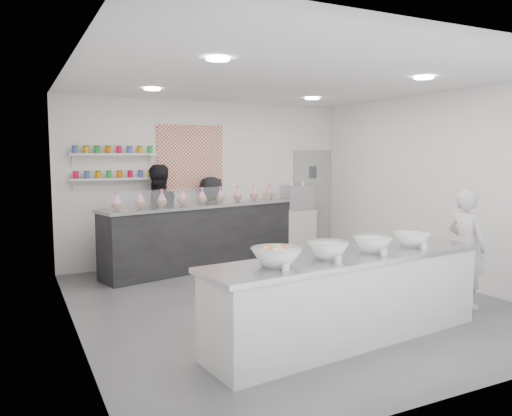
% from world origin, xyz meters
% --- Properties ---
extents(floor, '(6.00, 6.00, 0.00)m').
position_xyz_m(floor, '(0.00, 0.00, 0.00)').
color(floor, '#515156').
rests_on(floor, ground).
extents(ceiling, '(6.00, 6.00, 0.00)m').
position_xyz_m(ceiling, '(0.00, 0.00, 3.00)').
color(ceiling, white).
rests_on(ceiling, floor).
extents(back_wall, '(5.50, 0.00, 5.50)m').
position_xyz_m(back_wall, '(0.00, 3.00, 1.50)').
color(back_wall, white).
rests_on(back_wall, floor).
extents(left_wall, '(0.00, 6.00, 6.00)m').
position_xyz_m(left_wall, '(-2.75, 0.00, 1.50)').
color(left_wall, white).
rests_on(left_wall, floor).
extents(right_wall, '(0.00, 6.00, 6.00)m').
position_xyz_m(right_wall, '(2.75, 0.00, 1.50)').
color(right_wall, white).
rests_on(right_wall, floor).
extents(back_door, '(0.88, 0.04, 2.10)m').
position_xyz_m(back_door, '(2.30, 2.97, 1.05)').
color(back_door, '#989896').
rests_on(back_door, floor).
extents(pattern_panel, '(1.25, 0.03, 1.20)m').
position_xyz_m(pattern_panel, '(-0.35, 2.98, 1.95)').
color(pattern_panel, '#B83919').
rests_on(pattern_panel, back_wall).
extents(jar_shelf_lower, '(1.45, 0.22, 0.04)m').
position_xyz_m(jar_shelf_lower, '(-1.75, 2.90, 1.60)').
color(jar_shelf_lower, silver).
rests_on(jar_shelf_lower, back_wall).
extents(jar_shelf_upper, '(1.45, 0.22, 0.04)m').
position_xyz_m(jar_shelf_upper, '(-1.75, 2.90, 2.02)').
color(jar_shelf_upper, silver).
rests_on(jar_shelf_upper, back_wall).
extents(preserve_jars, '(1.45, 0.10, 0.56)m').
position_xyz_m(preserve_jars, '(-1.75, 2.88, 1.88)').
color(preserve_jars, '#E50038').
rests_on(preserve_jars, jar_shelf_lower).
extents(downlight_0, '(0.24, 0.24, 0.02)m').
position_xyz_m(downlight_0, '(-1.40, -1.00, 2.98)').
color(downlight_0, white).
rests_on(downlight_0, ceiling).
extents(downlight_1, '(0.24, 0.24, 0.02)m').
position_xyz_m(downlight_1, '(1.40, -1.00, 2.98)').
color(downlight_1, white).
rests_on(downlight_1, ceiling).
extents(downlight_2, '(0.24, 0.24, 0.02)m').
position_xyz_m(downlight_2, '(-1.40, 1.60, 2.98)').
color(downlight_2, white).
rests_on(downlight_2, ceiling).
extents(downlight_3, '(0.24, 0.24, 0.02)m').
position_xyz_m(downlight_3, '(1.40, 1.60, 2.98)').
color(downlight_3, white).
rests_on(downlight_3, ceiling).
extents(prep_counter, '(3.51, 1.17, 0.94)m').
position_xyz_m(prep_counter, '(-0.11, -1.56, 0.47)').
color(prep_counter, silver).
rests_on(prep_counter, floor).
extents(back_bar, '(3.77, 1.56, 1.15)m').
position_xyz_m(back_bar, '(-0.33, 2.44, 0.58)').
color(back_bar, black).
rests_on(back_bar, floor).
extents(sneeze_guard, '(3.56, 0.90, 0.31)m').
position_xyz_m(sneeze_guard, '(-0.25, 2.13, 1.31)').
color(sneeze_guard, white).
rests_on(sneeze_guard, back_bar).
extents(espresso_ledge, '(1.26, 0.40, 0.94)m').
position_xyz_m(espresso_ledge, '(1.55, 2.78, 0.47)').
color(espresso_ledge, silver).
rests_on(espresso_ledge, floor).
extents(espresso_machine, '(0.58, 0.40, 0.45)m').
position_xyz_m(espresso_machine, '(1.83, 2.78, 1.16)').
color(espresso_machine, '#93969E').
rests_on(espresso_machine, espresso_ledge).
extents(cup_stacks, '(0.24, 0.24, 0.31)m').
position_xyz_m(cup_stacks, '(1.19, 2.78, 1.09)').
color(cup_stacks, tan).
rests_on(cup_stacks, espresso_ledge).
extents(prep_bowls, '(2.44, 0.81, 0.18)m').
position_xyz_m(prep_bowls, '(-0.11, -1.56, 1.03)').
color(prep_bowls, white).
rests_on(prep_bowls, prep_counter).
extents(label_cards, '(2.01, 0.04, 0.07)m').
position_xyz_m(label_cards, '(-0.17, -2.09, 0.98)').
color(label_cards, white).
rests_on(label_cards, prep_counter).
extents(cookie_bags, '(3.31, 0.98, 0.29)m').
position_xyz_m(cookie_bags, '(-0.33, 2.44, 1.29)').
color(cookie_bags, '#FF8CCA').
rests_on(cookie_bags, back_bar).
extents(woman_prep, '(0.39, 0.58, 1.57)m').
position_xyz_m(woman_prep, '(2.01, -1.25, 0.79)').
color(woman_prep, beige).
rests_on(woman_prep, floor).
extents(staff_left, '(1.00, 0.84, 1.84)m').
position_xyz_m(staff_left, '(-1.08, 2.69, 0.92)').
color(staff_left, black).
rests_on(staff_left, floor).
extents(staff_right, '(0.90, 0.71, 1.62)m').
position_xyz_m(staff_right, '(-0.06, 2.69, 0.81)').
color(staff_right, black).
rests_on(staff_right, floor).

